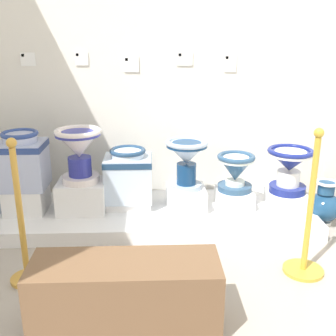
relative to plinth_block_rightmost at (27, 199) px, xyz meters
The scene contains 23 objects.
wall_back 1.83m from the plinth_block_rightmost, 23.66° to the left, with size 3.43×0.06×3.21m, color silver.
display_platform 1.12m from the plinth_block_rightmost, ahead, with size 2.65×0.88×0.12m, color white.
plinth_block_rightmost is the anchor object (origin of this frame).
antique_toilet_rightmost 0.35m from the plinth_block_rightmost, 90.00° to the left, with size 0.38×0.34×0.48m.
plinth_block_pale_glazed 0.47m from the plinth_block_rightmost, ahead, with size 0.40×0.33×0.26m, color white.
antique_toilet_pale_glazed 0.65m from the plinth_block_rightmost, ahead, with size 0.38×0.38×0.45m.
plinth_block_leftmost 0.87m from the plinth_block_rightmost, ahead, with size 0.38×0.28×0.07m, color white.
antique_toilet_leftmost 0.88m from the plinth_block_rightmost, ahead, with size 0.40×0.34×0.45m.
plinth_block_slender_white 1.35m from the plinth_block_rightmost, ahead, with size 0.33×0.35×0.18m, color white.
antique_toilet_slender_white 1.40m from the plinth_block_rightmost, ahead, with size 0.36×0.36×0.42m.
plinth_block_tall_cobalt 1.77m from the plinth_block_rightmost, ahead, with size 0.30×0.29×0.15m, color white.
antique_toilet_tall_cobalt 1.79m from the plinth_block_rightmost, ahead, with size 0.32×0.32×0.32m.
plinth_block_central_ornate 2.24m from the plinth_block_rightmost, ahead, with size 0.32×0.31×0.12m, color white.
antique_toilet_central_ornate 2.25m from the plinth_block_rightmost, ahead, with size 0.39×0.39×0.39m.
info_placard_first 1.21m from the plinth_block_rightmost, 90.17° to the left, with size 0.13×0.01×0.11m.
info_placard_second 1.29m from the plinth_block_rightmost, 44.26° to the left, with size 0.11×0.01×0.11m.
info_placard_third 1.47m from the plinth_block_rightmost, 26.75° to the left, with size 0.13×0.01×0.13m.
info_placard_fourth 1.82m from the plinth_block_rightmost, 18.28° to the left, with size 0.14×0.01×0.11m.
info_placard_fifth 2.12m from the plinth_block_rightmost, 14.28° to the left, with size 0.10×0.01×0.15m.
decorative_vase_spare 2.53m from the plinth_block_rightmost, ahead, with size 0.28×0.28×0.39m.
stanchion_post_near_left 0.91m from the plinth_block_rightmost, 75.22° to the right, with size 0.22×0.22×0.97m.
stanchion_post_near_right 2.26m from the plinth_block_rightmost, 21.94° to the right, with size 0.27×0.27×1.01m.
museum_bench 1.62m from the plinth_block_rightmost, 55.74° to the right, with size 1.03×0.36×0.40m, color brown.
Camera 1 is at (1.57, -0.90, 1.57)m, focal length 44.23 mm.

